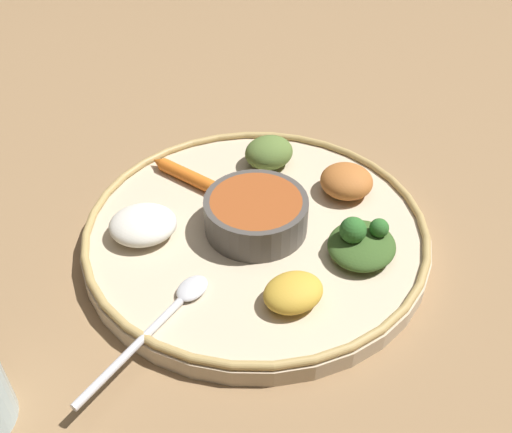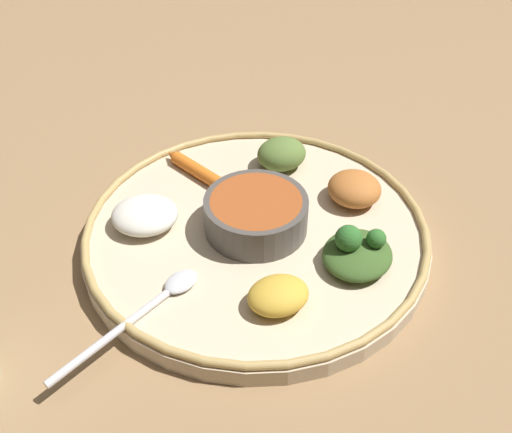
% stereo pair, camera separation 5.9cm
% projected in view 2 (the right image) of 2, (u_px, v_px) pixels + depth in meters
% --- Properties ---
extents(ground_plane, '(2.40, 2.40, 0.00)m').
position_uv_depth(ground_plane, '(256.00, 241.00, 0.61)').
color(ground_plane, olive).
extents(platter, '(0.35, 0.35, 0.02)m').
position_uv_depth(platter, '(256.00, 235.00, 0.60)').
color(platter, '#C6B293').
rests_on(platter, ground_plane).
extents(platter_rim, '(0.35, 0.35, 0.01)m').
position_uv_depth(platter_rim, '(256.00, 226.00, 0.60)').
color(platter_rim, tan).
rests_on(platter_rim, platter).
extents(center_bowl, '(0.10, 0.10, 0.04)m').
position_uv_depth(center_bowl, '(256.00, 213.00, 0.58)').
color(center_bowl, '#4C4742').
rests_on(center_bowl, platter).
extents(spoon, '(0.16, 0.03, 0.01)m').
position_uv_depth(spoon, '(151.00, 305.00, 0.51)').
color(spoon, silver).
rests_on(spoon, platter).
extents(greens_pile, '(0.08, 0.07, 0.04)m').
position_uv_depth(greens_pile, '(357.00, 252.00, 0.55)').
color(greens_pile, '#385623').
rests_on(greens_pile, platter).
extents(carrot_near_spoon, '(0.03, 0.09, 0.02)m').
position_uv_depth(carrot_near_spoon, '(195.00, 169.00, 0.66)').
color(carrot_near_spoon, orange).
rests_on(carrot_near_spoon, platter).
extents(mound_lentil_yellow, '(0.07, 0.07, 0.03)m').
position_uv_depth(mound_lentil_yellow, '(278.00, 295.00, 0.51)').
color(mound_lentil_yellow, gold).
rests_on(mound_lentil_yellow, platter).
extents(mound_chickpea, '(0.07, 0.07, 0.03)m').
position_uv_depth(mound_chickpea, '(354.00, 189.00, 0.62)').
color(mound_chickpea, '#B2662D').
rests_on(mound_chickpea, platter).
extents(mound_rice_white, '(0.09, 0.09, 0.03)m').
position_uv_depth(mound_rice_white, '(145.00, 215.00, 0.59)').
color(mound_rice_white, silver).
rests_on(mound_rice_white, platter).
extents(mound_collards, '(0.07, 0.07, 0.03)m').
position_uv_depth(mound_collards, '(282.00, 154.00, 0.67)').
color(mound_collards, '#567033').
rests_on(mound_collards, platter).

